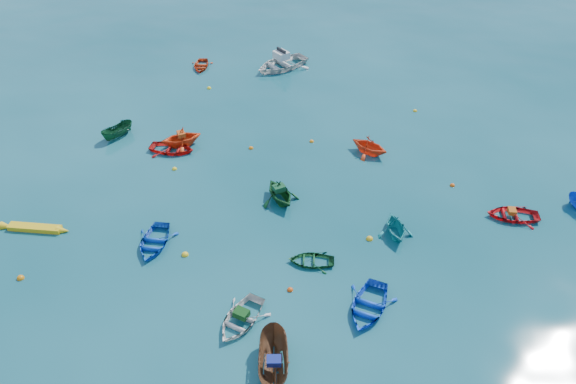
% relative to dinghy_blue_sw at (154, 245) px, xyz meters
% --- Properties ---
extents(ground, '(160.00, 160.00, 0.00)m').
position_rel_dinghy_blue_sw_xyz_m(ground, '(6.25, 0.71, 0.00)').
color(ground, '#0A3F4A').
rests_on(ground, ground).
extents(dinghy_blue_sw, '(2.53, 3.32, 0.64)m').
position_rel_dinghy_blue_sw_xyz_m(dinghy_blue_sw, '(0.00, 0.00, 0.00)').
color(dinghy_blue_sw, blue).
rests_on(dinghy_blue_sw, ground).
extents(dinghy_white_near, '(2.95, 3.56, 0.64)m').
position_rel_dinghy_blue_sw_xyz_m(dinghy_white_near, '(6.14, -4.09, 0.00)').
color(dinghy_white_near, silver).
rests_on(dinghy_white_near, ground).
extents(sampan_brown_mid, '(2.13, 3.77, 1.38)m').
position_rel_dinghy_blue_sw_xyz_m(sampan_brown_mid, '(8.31, -6.30, 0.00)').
color(sampan_brown_mid, brown).
rests_on(sampan_brown_mid, ground).
extents(dinghy_blue_se, '(3.01, 3.77, 0.70)m').
position_rel_dinghy_blue_sw_xyz_m(dinghy_blue_se, '(11.93, -2.01, 0.00)').
color(dinghy_blue_se, blue).
rests_on(dinghy_blue_se, ground).
extents(dinghy_orange_w, '(3.64, 3.55, 1.46)m').
position_rel_dinghy_blue_sw_xyz_m(dinghy_orange_w, '(-2.17, 9.79, 0.00)').
color(dinghy_orange_w, '#EF4516').
rests_on(dinghy_orange_w, ground).
extents(dinghy_green_e, '(2.66, 2.08, 0.50)m').
position_rel_dinghy_blue_sw_xyz_m(dinghy_green_e, '(8.65, 0.53, 0.00)').
color(dinghy_green_e, '#114921').
rests_on(dinghy_green_e, ground).
extents(dinghy_cyan_se, '(2.70, 2.91, 1.26)m').
position_rel_dinghy_blue_sw_xyz_m(dinghy_cyan_se, '(12.83, 3.74, 0.00)').
color(dinghy_cyan_se, teal).
rests_on(dinghy_cyan_se, ground).
extents(dinghy_red_nw, '(3.11, 2.25, 0.64)m').
position_rel_dinghy_blue_sw_xyz_m(dinghy_red_nw, '(-2.54, 8.95, 0.00)').
color(dinghy_red_nw, red).
rests_on(dinghy_red_nw, ground).
extents(dinghy_green_n, '(3.53, 3.59, 1.43)m').
position_rel_dinghy_blue_sw_xyz_m(dinghy_green_n, '(5.85, 5.28, 0.00)').
color(dinghy_green_n, '#114A1C').
rests_on(dinghy_green_n, ground).
extents(dinghy_red_ne, '(3.16, 2.41, 0.61)m').
position_rel_dinghy_blue_sw_xyz_m(dinghy_red_ne, '(19.39, 6.72, 0.00)').
color(dinghy_red_ne, red).
rests_on(dinghy_red_ne, ground).
extents(dinghy_red_far, '(2.39, 2.97, 0.55)m').
position_rel_dinghy_blue_sw_xyz_m(dinghy_red_far, '(-5.03, 21.81, 0.00)').
color(dinghy_red_far, red).
rests_on(dinghy_red_far, ground).
extents(dinghy_orange_far, '(3.32, 3.14, 1.38)m').
position_rel_dinghy_blue_sw_xyz_m(dinghy_orange_far, '(10.53, 11.64, 0.00)').
color(dinghy_orange_far, '#EA3F16').
rests_on(dinghy_orange_far, ground).
extents(sampan_green_far, '(1.97, 2.74, 0.99)m').
position_rel_dinghy_blue_sw_xyz_m(sampan_green_far, '(-6.94, 9.88, 0.00)').
color(sampan_green_far, '#114926').
rests_on(sampan_green_far, ground).
extents(kayak_yellow, '(3.78, 0.96, 0.37)m').
position_rel_dinghy_blue_sw_xyz_m(kayak_yellow, '(-7.07, -0.31, 0.00)').
color(kayak_yellow, gold).
rests_on(kayak_yellow, ground).
extents(motorboat_white, '(5.85, 6.02, 1.62)m').
position_rel_dinghy_blue_sw_xyz_m(motorboat_white, '(1.76, 23.25, 0.00)').
color(motorboat_white, silver).
rests_on(motorboat_white, ground).
extents(tarp_green_a, '(0.80, 0.69, 0.33)m').
position_rel_dinghy_blue_sw_xyz_m(tarp_green_a, '(6.16, -3.99, 0.49)').
color(tarp_green_a, '#104013').
rests_on(tarp_green_a, dinghy_white_near).
extents(tarp_blue_a, '(0.71, 0.60, 0.30)m').
position_rel_dinghy_blue_sw_xyz_m(tarp_blue_a, '(8.34, -6.45, 0.84)').
color(tarp_blue_a, navy).
rests_on(tarp_blue_a, sampan_brown_mid).
extents(tarp_orange_a, '(0.77, 0.80, 0.31)m').
position_rel_dinghy_blue_sw_xyz_m(tarp_orange_a, '(-2.12, 9.82, 0.88)').
color(tarp_orange_a, '#C34914').
rests_on(tarp_orange_a, dinghy_orange_w).
extents(tarp_green_b, '(0.88, 0.85, 0.34)m').
position_rel_dinghy_blue_sw_xyz_m(tarp_green_b, '(5.78, 5.36, 0.88)').
color(tarp_green_b, '#124926').
rests_on(tarp_green_b, dinghy_green_n).
extents(tarp_orange_b, '(0.48, 0.61, 0.27)m').
position_rel_dinghy_blue_sw_xyz_m(tarp_orange_b, '(19.29, 6.71, 0.44)').
color(tarp_orange_b, '#B45212').
rests_on(tarp_orange_b, dinghy_red_ne).
extents(buoy_or_a, '(0.38, 0.38, 0.38)m').
position_rel_dinghy_blue_sw_xyz_m(buoy_or_a, '(-5.68, -3.86, 0.00)').
color(buoy_or_a, orange).
rests_on(buoy_or_a, ground).
extents(buoy_ye_a, '(0.39, 0.39, 0.39)m').
position_rel_dinghy_blue_sw_xyz_m(buoy_ye_a, '(1.94, -0.40, 0.00)').
color(buoy_ye_a, yellow).
rests_on(buoy_ye_a, ground).
extents(buoy_or_b, '(0.31, 0.31, 0.31)m').
position_rel_dinghy_blue_sw_xyz_m(buoy_or_b, '(8.00, -1.64, 0.00)').
color(buoy_or_b, '#D0440B').
rests_on(buoy_or_b, ground).
extents(buoy_ye_b, '(0.33, 0.33, 0.33)m').
position_rel_dinghy_blue_sw_xyz_m(buoy_ye_b, '(-1.59, 6.97, 0.00)').
color(buoy_ye_b, yellow).
rests_on(buoy_ye_b, ground).
extents(buoy_or_c, '(0.33, 0.33, 0.33)m').
position_rel_dinghy_blue_sw_xyz_m(buoy_or_c, '(2.60, 10.43, 0.00)').
color(buoy_or_c, orange).
rests_on(buoy_or_c, ground).
extents(buoy_ye_c, '(0.39, 0.39, 0.39)m').
position_rel_dinghy_blue_sw_xyz_m(buoy_ye_c, '(11.49, 3.01, 0.00)').
color(buoy_ye_c, gold).
rests_on(buoy_ye_c, ground).
extents(buoy_or_d, '(0.32, 0.32, 0.32)m').
position_rel_dinghy_blue_sw_xyz_m(buoy_or_d, '(16.02, 9.07, 0.00)').
color(buoy_or_d, '#D54E0B').
rests_on(buoy_or_d, ground).
extents(buoy_ye_d, '(0.35, 0.35, 0.35)m').
position_rel_dinghy_blue_sw_xyz_m(buoy_ye_d, '(-3.07, 18.21, 0.00)').
color(buoy_ye_d, yellow).
rests_on(buoy_ye_d, ground).
extents(buoy_or_e, '(0.31, 0.31, 0.31)m').
position_rel_dinghy_blue_sw_xyz_m(buoy_or_e, '(6.50, 12.17, 0.00)').
color(buoy_or_e, orange).
rests_on(buoy_or_e, ground).
extents(buoy_ye_e, '(0.31, 0.31, 0.31)m').
position_rel_dinghy_blue_sw_xyz_m(buoy_ye_e, '(13.36, 18.09, 0.00)').
color(buoy_ye_e, yellow).
rests_on(buoy_ye_e, ground).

